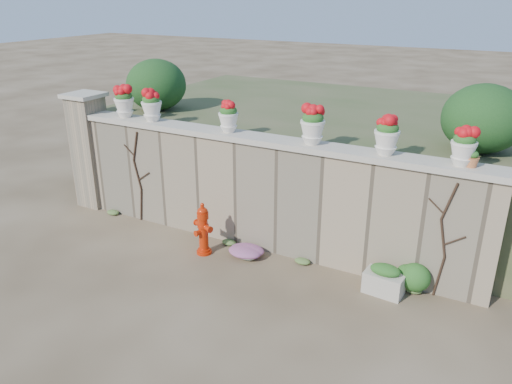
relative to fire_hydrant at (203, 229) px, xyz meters
The scene contains 21 objects.
ground 1.34m from the fire_hydrant, 53.92° to the right, with size 80.00×80.00×0.00m, color #4A3B25.
stone_wall 1.19m from the fire_hydrant, 47.15° to the left, with size 8.00×0.40×2.00m, color gray.
wall_cap 1.89m from the fire_hydrant, 47.15° to the left, with size 8.10×0.52×0.10m, color beige.
gate_pillar 3.59m from the fire_hydrant, 166.95° to the left, with size 0.72×0.72×2.48m.
raised_fill 4.09m from the fire_hydrant, 79.57° to the left, with size 9.00×6.00×2.00m, color #384C23.
back_shrub_left 3.78m from the fire_hydrant, 141.07° to the left, with size 1.30×1.30×1.10m, color #143814.
back_shrub_right 5.03m from the fire_hydrant, 25.72° to the left, with size 1.30×1.30×1.10m, color #143814.
vine_left 2.08m from the fire_hydrant, 163.56° to the left, with size 0.60×0.04×1.91m.
vine_right 4.03m from the fire_hydrant, ahead, with size 0.60×0.04×1.91m.
fire_hydrant is the anchor object (origin of this frame).
planter_box 3.24m from the fire_hydrant, ahead, with size 0.64×0.40×0.51m.
green_shrub 3.57m from the fire_hydrant, ahead, with size 0.67×0.60×0.64m, color #1E5119.
magenta_clump 0.80m from the fire_hydrant, 17.95° to the left, with size 0.99×0.66×0.26m, color #CF29B8.
white_flowers 0.96m from the fire_hydrant, 10.36° to the left, with size 0.49×0.39×0.18m, color white.
urn_pot_0 3.11m from the fire_hydrant, 161.17° to the left, with size 0.39×0.39×0.61m.
urn_pot_1 2.63m from the fire_hydrant, 154.07° to the left, with size 0.39×0.39×0.61m.
urn_pot_2 2.04m from the fire_hydrant, 83.14° to the left, with size 0.36×0.36×0.56m.
urn_pot_3 2.68m from the fire_hydrant, 25.01° to the left, with size 0.40×0.40×0.63m.
urn_pot_4 3.57m from the fire_hydrant, 15.21° to the left, with size 0.39×0.39×0.61m.
urn_pot_5 4.51m from the fire_hydrant, 11.16° to the left, with size 0.37×0.37×0.57m.
terracotta_pot 4.56m from the fire_hydrant, 10.80° to the left, with size 0.20×0.20×0.24m.
Camera 1 is at (3.90, -5.62, 4.43)m, focal length 35.00 mm.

